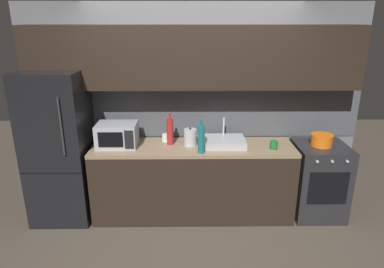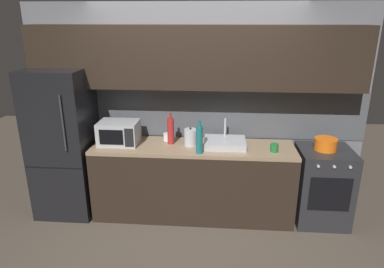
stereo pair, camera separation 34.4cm
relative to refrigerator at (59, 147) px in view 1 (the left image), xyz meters
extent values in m
plane|color=#4C4238|center=(1.56, -0.90, -0.89)|extent=(10.00, 10.00, 0.00)
cube|color=slate|center=(1.56, 0.40, 0.36)|extent=(4.10, 0.10, 2.50)
cube|color=#4C4F54|center=(1.56, 0.35, 0.31)|extent=(4.10, 0.01, 0.60)
cube|color=black|center=(1.56, 0.18, 1.01)|extent=(3.78, 0.34, 0.70)
cube|color=black|center=(1.56, 0.00, -0.46)|extent=(2.36, 0.60, 0.86)
cube|color=#8C7256|center=(1.56, 0.00, -0.01)|extent=(2.36, 0.60, 0.04)
cube|color=black|center=(0.00, 0.00, 0.00)|extent=(0.68, 0.66, 1.78)
cube|color=black|center=(0.00, -0.33, -0.18)|extent=(0.67, 0.00, 0.01)
cylinder|color=#333333|center=(0.19, -0.35, 0.36)|extent=(0.02, 0.02, 0.62)
cube|color=#232326|center=(3.08, 0.00, -0.44)|extent=(0.60, 0.60, 0.90)
cube|color=black|center=(3.08, -0.30, -0.40)|extent=(0.45, 0.01, 0.40)
cylinder|color=#B2B2B7|center=(2.92, -0.31, -0.06)|extent=(0.03, 0.02, 0.03)
cylinder|color=#B2B2B7|center=(3.08, -0.31, -0.06)|extent=(0.03, 0.02, 0.03)
cylinder|color=#B2B2B7|center=(3.25, -0.31, -0.06)|extent=(0.03, 0.02, 0.03)
cube|color=#A8AAAF|center=(0.68, 0.02, 0.14)|extent=(0.46, 0.34, 0.27)
cube|color=black|center=(0.64, -0.15, 0.14)|extent=(0.28, 0.01, 0.18)
cube|color=black|center=(0.85, -0.15, 0.14)|extent=(0.10, 0.01, 0.22)
cube|color=#ADAFB5|center=(1.93, 0.03, 0.05)|extent=(0.48, 0.38, 0.08)
cylinder|color=silver|center=(1.93, 0.16, 0.20)|extent=(0.02, 0.02, 0.22)
cylinder|color=#B7BABF|center=(1.53, 0.03, 0.11)|extent=(0.15, 0.15, 0.20)
sphere|color=black|center=(1.53, 0.03, 0.22)|extent=(0.02, 0.02, 0.02)
cone|color=#B7BABF|center=(1.62, 0.03, 0.15)|extent=(0.03, 0.03, 0.05)
cylinder|color=#19666B|center=(1.65, -0.21, 0.16)|extent=(0.07, 0.07, 0.31)
cylinder|color=#19666B|center=(1.65, -0.21, 0.35)|extent=(0.03, 0.03, 0.07)
cylinder|color=#A82323|center=(1.29, 0.06, 0.16)|extent=(0.08, 0.08, 0.31)
cylinder|color=#A82323|center=(1.29, 0.06, 0.35)|extent=(0.03, 0.03, 0.07)
cylinder|color=#1E6B2D|center=(2.48, -0.11, 0.06)|extent=(0.09, 0.09, 0.09)
cylinder|color=silver|center=(1.23, 0.16, 0.05)|extent=(0.09, 0.09, 0.09)
cylinder|color=orange|center=(3.07, 0.00, 0.07)|extent=(0.25, 0.25, 0.12)
cylinder|color=orange|center=(3.07, 0.00, 0.13)|extent=(0.25, 0.25, 0.02)
camera|label=1|loc=(1.51, -3.76, 1.44)|focal=32.18mm
camera|label=2|loc=(1.85, -3.75, 1.44)|focal=32.18mm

